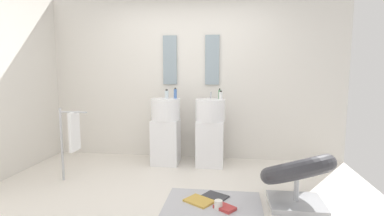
# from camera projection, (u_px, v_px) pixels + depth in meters

# --- Properties ---
(ground_plane) EXTENTS (4.80, 3.60, 0.04)m
(ground_plane) POSITION_uv_depth(u_px,v_px,m) (173.00, 199.00, 3.39)
(ground_plane) COLOR silver
(rear_partition) EXTENTS (4.80, 0.10, 2.60)m
(rear_partition) POSITION_uv_depth(u_px,v_px,m) (192.00, 78.00, 4.85)
(rear_partition) COLOR silver
(rear_partition) RESTS_ON ground_plane
(pedestal_sink_left) EXTENTS (0.44, 0.44, 1.10)m
(pedestal_sink_left) POSITION_uv_depth(u_px,v_px,m) (166.00, 130.00, 4.56)
(pedestal_sink_left) COLOR white
(pedestal_sink_left) RESTS_ON ground_plane
(pedestal_sink_right) EXTENTS (0.44, 0.44, 1.10)m
(pedestal_sink_right) POSITION_uv_depth(u_px,v_px,m) (210.00, 131.00, 4.47)
(pedestal_sink_right) COLOR white
(pedestal_sink_right) RESTS_ON ground_plane
(vanity_mirror_left) EXTENTS (0.22, 0.03, 0.77)m
(vanity_mirror_left) POSITION_uv_depth(u_px,v_px,m) (170.00, 60.00, 4.79)
(vanity_mirror_left) COLOR #8C9EA8
(vanity_mirror_right) EXTENTS (0.22, 0.03, 0.77)m
(vanity_mirror_right) POSITION_uv_depth(u_px,v_px,m) (212.00, 60.00, 4.70)
(vanity_mirror_right) COLOR #8C9EA8
(lounge_chair) EXTENTS (1.10, 1.10, 0.65)m
(lounge_chair) POSITION_uv_depth(u_px,v_px,m) (297.00, 174.00, 3.12)
(lounge_chair) COLOR #B7BABF
(lounge_chair) RESTS_ON ground_plane
(towel_rack) EXTENTS (0.37, 0.22, 0.95)m
(towel_rack) POSITION_uv_depth(u_px,v_px,m) (72.00, 133.00, 3.82)
(towel_rack) COLOR #B7BABF
(towel_rack) RESTS_ON ground_plane
(area_rug) EXTENTS (1.03, 0.74, 0.01)m
(area_rug) POSITION_uv_depth(u_px,v_px,m) (213.00, 204.00, 3.20)
(area_rug) COLOR #B2B2B7
(area_rug) RESTS_ON ground_plane
(magazine_ochre) EXTENTS (0.36, 0.34, 0.02)m
(magazine_ochre) POSITION_uv_depth(u_px,v_px,m) (199.00, 201.00, 3.24)
(magazine_ochre) COLOR gold
(magazine_ochre) RESTS_ON area_rug
(magazine_charcoal) EXTENTS (0.32, 0.30, 0.02)m
(magazine_charcoal) POSITION_uv_depth(u_px,v_px,m) (215.00, 196.00, 3.36)
(magazine_charcoal) COLOR #38383D
(magazine_charcoal) RESTS_ON area_rug
(magazine_red) EXTENTS (0.25, 0.24, 0.03)m
(magazine_red) POSITION_uv_depth(u_px,v_px,m) (225.00, 208.00, 3.07)
(magazine_red) COLOR #B73838
(magazine_red) RESTS_ON area_rug
(coffee_mug) EXTENTS (0.09, 0.09, 0.09)m
(coffee_mug) POSITION_uv_depth(u_px,v_px,m) (218.00, 205.00, 3.07)
(coffee_mug) COLOR white
(coffee_mug) RESTS_ON area_rug
(soap_bottle_blue) EXTENTS (0.05, 0.05, 0.16)m
(soap_bottle_blue) POSITION_uv_depth(u_px,v_px,m) (175.00, 94.00, 4.52)
(soap_bottle_blue) COLOR #4C72B7
(soap_bottle_blue) RESTS_ON pedestal_sink_left
(soap_bottle_green) EXTENTS (0.04, 0.04, 0.16)m
(soap_bottle_green) POSITION_uv_depth(u_px,v_px,m) (220.00, 94.00, 4.45)
(soap_bottle_green) COLOR #59996B
(soap_bottle_green) RESTS_ON pedestal_sink_right
(soap_bottle_clear) EXTENTS (0.06, 0.06, 0.14)m
(soap_bottle_clear) POSITION_uv_depth(u_px,v_px,m) (167.00, 94.00, 4.59)
(soap_bottle_clear) COLOR silver
(soap_bottle_clear) RESTS_ON pedestal_sink_left
(soap_bottle_white) EXTENTS (0.05, 0.05, 0.13)m
(soap_bottle_white) POSITION_uv_depth(u_px,v_px,m) (221.00, 96.00, 4.37)
(soap_bottle_white) COLOR white
(soap_bottle_white) RESTS_ON pedestal_sink_right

